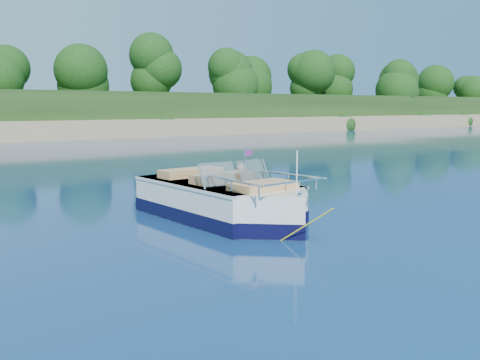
% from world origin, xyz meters
% --- Properties ---
extents(ground, '(160.00, 160.00, 0.00)m').
position_xyz_m(ground, '(0.00, 0.00, 0.00)').
color(ground, '#0A1846').
rests_on(ground, ground).
extents(motorboat, '(2.46, 6.12, 2.04)m').
position_xyz_m(motorboat, '(-0.85, 2.35, 0.40)').
color(motorboat, white).
rests_on(motorboat, ground).
extents(tow_tube, '(1.71, 1.71, 0.39)m').
position_xyz_m(tow_tube, '(0.90, 4.25, 0.10)').
color(tow_tube, yellow).
rests_on(tow_tube, ground).
extents(boy, '(0.63, 0.96, 1.73)m').
position_xyz_m(boy, '(0.76, 4.16, 0.00)').
color(boy, tan).
rests_on(boy, ground).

